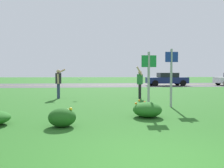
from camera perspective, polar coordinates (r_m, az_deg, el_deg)
ground_plane at (r=16.77m, az=-1.16°, el=-2.47°), size 120.00×120.00×0.00m
highway_strip at (r=29.52m, az=-2.92°, el=-0.23°), size 120.00×9.52×0.01m
highway_center_stripe at (r=29.52m, az=-2.92°, el=-0.22°), size 120.00×0.16×0.00m
daylily_clump_mid_right at (r=8.54m, az=8.06°, el=-5.80°), size 0.97×1.06×0.56m
daylily_clump_near_camera at (r=7.12m, az=-11.30°, el=-7.47°), size 0.77×0.78×0.54m
sign_post_near_path at (r=9.47m, az=8.37°, el=1.91°), size 0.56×0.10×2.27m
sign_post_by_roadside at (r=11.11m, az=13.38°, el=2.71°), size 0.56×0.10×2.52m
person_thrower_dark_shirt at (r=14.65m, az=-12.12°, el=0.65°), size 0.57×0.50×1.72m
person_catcher_green_shirt at (r=14.48m, az=6.36°, el=0.52°), size 0.42×0.50×1.85m
frisbee_pale_blue at (r=14.27m, az=-7.40°, el=0.94°), size 0.24×0.24×0.05m
car_navy_center_left at (r=28.67m, az=12.43°, el=1.10°), size 4.50×2.00×1.45m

